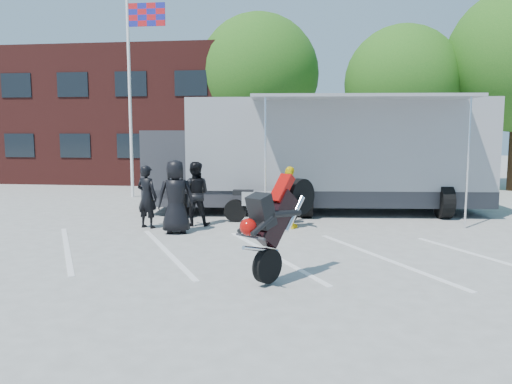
% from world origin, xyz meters
% --- Properties ---
extents(ground, '(100.00, 100.00, 0.00)m').
position_xyz_m(ground, '(0.00, 0.00, 0.00)').
color(ground, '#A5A59F').
rests_on(ground, ground).
extents(parking_bay_lines, '(18.09, 13.33, 0.01)m').
position_xyz_m(parking_bay_lines, '(0.00, 1.00, 0.01)').
color(parking_bay_lines, white).
rests_on(parking_bay_lines, ground).
extents(office_building, '(18.00, 8.00, 7.00)m').
position_xyz_m(office_building, '(-10.00, 18.00, 3.50)').
color(office_building, '#4E1C19').
rests_on(office_building, ground).
extents(flagpole, '(1.61, 0.12, 8.00)m').
position_xyz_m(flagpole, '(-6.24, 10.00, 5.05)').
color(flagpole, white).
rests_on(flagpole, ground).
extents(tree_left, '(6.12, 6.12, 8.64)m').
position_xyz_m(tree_left, '(-2.00, 16.00, 5.57)').
color(tree_left, '#382314').
rests_on(tree_left, ground).
extents(tree_mid, '(5.44, 5.44, 7.68)m').
position_xyz_m(tree_mid, '(5.00, 15.00, 4.94)').
color(tree_mid, '#382314').
rests_on(tree_mid, ground).
extents(transporter_truck, '(12.24, 6.69, 3.75)m').
position_xyz_m(transporter_truck, '(1.24, 7.12, 0.00)').
color(transporter_truck, gray).
rests_on(transporter_truck, ground).
extents(parked_motorcycle, '(2.33, 0.88, 1.20)m').
position_xyz_m(parked_motorcycle, '(-0.51, 4.92, 0.00)').
color(parked_motorcycle, '#A9A9AD').
rests_on(parked_motorcycle, ground).
extents(stunt_bike_rider, '(1.71, 1.92, 2.08)m').
position_xyz_m(stunt_bike_rider, '(0.74, -0.63, 0.00)').
color(stunt_bike_rider, black).
rests_on(stunt_bike_rider, ground).
extents(spectator_leather_a, '(1.10, 0.86, 1.97)m').
position_xyz_m(spectator_leather_a, '(-2.57, 3.02, 0.98)').
color(spectator_leather_a, black).
rests_on(spectator_leather_a, ground).
extents(spectator_leather_b, '(0.75, 0.61, 1.77)m').
position_xyz_m(spectator_leather_b, '(-3.59, 3.64, 0.88)').
color(spectator_leather_b, black).
rests_on(spectator_leather_b, ground).
extents(spectator_leather_c, '(0.97, 0.80, 1.85)m').
position_xyz_m(spectator_leather_c, '(-2.35, 4.18, 0.92)').
color(spectator_leather_c, black).
rests_on(spectator_leather_c, ground).
extents(spectator_hivis, '(1.11, 0.77, 1.74)m').
position_xyz_m(spectator_hivis, '(0.39, 4.09, 0.87)').
color(spectator_hivis, yellow).
rests_on(spectator_hivis, ground).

